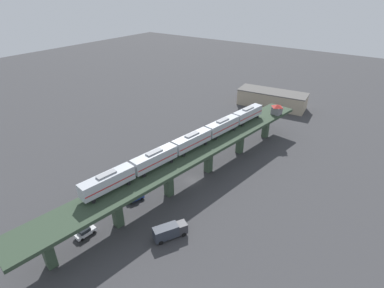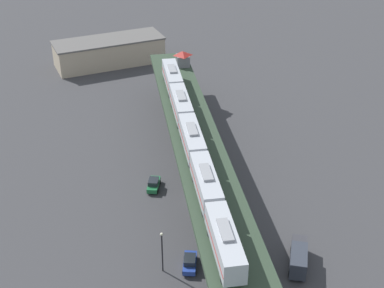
% 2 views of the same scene
% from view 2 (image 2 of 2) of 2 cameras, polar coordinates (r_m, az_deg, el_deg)
% --- Properties ---
extents(ground_plane, '(400.00, 400.00, 0.00)m').
position_cam_2_polar(ground_plane, '(91.35, 1.00, -5.88)').
color(ground_plane, '#38383A').
extents(elevated_viaduct, '(21.50, 92.25, 8.73)m').
position_cam_2_polar(elevated_viaduct, '(86.96, 1.07, -2.00)').
color(elevated_viaduct, '#2C3D2C').
rests_on(elevated_viaduct, ground).
extents(subway_train, '(11.72, 62.16, 4.45)m').
position_cam_2_polar(subway_train, '(86.07, 0.00, 0.60)').
color(subway_train, '#ADB2BA').
rests_on(subway_train, elevated_viaduct).
extents(signal_hut, '(3.65, 3.65, 3.40)m').
position_cam_2_polar(signal_hut, '(119.68, -0.98, 9.14)').
color(signal_hut, slate).
rests_on(signal_hut, elevated_viaduct).
extents(street_car_blue, '(3.25, 4.75, 1.89)m').
position_cam_2_polar(street_car_blue, '(78.12, -0.24, -12.49)').
color(street_car_blue, '#233D93').
rests_on(street_car_blue, ground).
extents(street_car_green, '(3.36, 4.75, 1.89)m').
position_cam_2_polar(street_car_green, '(93.59, -4.11, -4.26)').
color(street_car_green, '#1E6638').
rests_on(street_car_green, ground).
extents(delivery_truck, '(5.45, 7.39, 3.20)m').
position_cam_2_polar(delivery_truck, '(79.16, 11.30, -11.74)').
color(delivery_truck, '#333338').
rests_on(delivery_truck, ground).
extents(street_lamp, '(0.44, 0.44, 6.94)m').
position_cam_2_polar(street_lamp, '(75.54, -3.21, -11.11)').
color(street_lamp, black).
rests_on(street_lamp, ground).
extents(warehouse_building, '(29.52, 13.34, 6.80)m').
position_cam_2_polar(warehouse_building, '(145.23, -8.82, 9.72)').
color(warehouse_building, tan).
rests_on(warehouse_building, ground).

